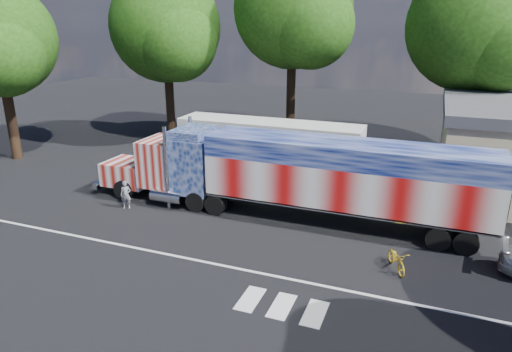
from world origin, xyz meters
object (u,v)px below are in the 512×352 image
(tree_nw_a, at_px, (167,27))
(tree_ne_a, at_px, (475,27))
(tree_n_mid, at_px, (295,9))
(semi_truck, at_px, (293,174))
(woman, at_px, (126,195))
(coach_bus, at_px, (269,147))
(bicycle, at_px, (397,259))

(tree_nw_a, xyz_separation_m, tree_ne_a, (22.31, 3.06, 0.10))
(tree_n_mid, bearing_deg, tree_nw_a, -165.54)
(semi_truck, height_order, woman, semi_truck)
(semi_truck, bearing_deg, tree_n_mid, 107.13)
(semi_truck, distance_m, coach_bus, 7.12)
(semi_truck, xyz_separation_m, bicycle, (5.48, -3.55, -1.86))
(woman, height_order, tree_nw_a, tree_nw_a)
(coach_bus, xyz_separation_m, bicycle, (8.97, -9.74, -1.36))
(woman, xyz_separation_m, bicycle, (14.12, -1.42, -0.31))
(semi_truck, height_order, bicycle, semi_truck)
(woman, height_order, bicycle, woman)
(woman, distance_m, tree_nw_a, 17.13)
(bicycle, relative_size, tree_nw_a, 0.13)
(coach_bus, bearing_deg, tree_n_mid, 96.41)
(bicycle, bearing_deg, tree_ne_a, 56.22)
(coach_bus, distance_m, bicycle, 13.31)
(tree_nw_a, relative_size, tree_ne_a, 0.99)
(semi_truck, relative_size, tree_ne_a, 1.54)
(tree_nw_a, relative_size, tree_n_mid, 0.90)
(tree_ne_a, bearing_deg, woman, -134.75)
(bicycle, distance_m, tree_nw_a, 26.34)
(bicycle, bearing_deg, semi_truck, 121.67)
(bicycle, height_order, tree_n_mid, tree_n_mid)
(bicycle, xyz_separation_m, tree_nw_a, (-19.58, 15.35, 8.64))
(bicycle, xyz_separation_m, tree_ne_a, (2.73, 18.41, 8.74))
(coach_bus, bearing_deg, bicycle, -47.34)
(semi_truck, bearing_deg, coach_bus, 119.47)
(semi_truck, height_order, coach_bus, semi_truck)
(woman, bearing_deg, coach_bus, 35.40)
(coach_bus, xyz_separation_m, tree_nw_a, (-10.61, 5.62, 7.28))
(woman, bearing_deg, tree_ne_a, 22.38)
(bicycle, bearing_deg, tree_n_mid, 93.62)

